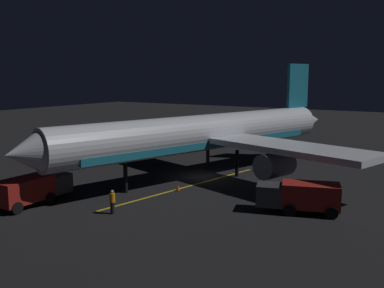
# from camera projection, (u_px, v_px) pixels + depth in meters

# --- Properties ---
(ground_plane) EXTENTS (180.00, 180.00, 0.20)m
(ground_plane) POSITION_uv_depth(u_px,v_px,m) (203.00, 178.00, 42.36)
(ground_plane) COLOR black
(apron_guide_stripe) EXTENTS (3.78, 19.01, 0.01)m
(apron_guide_stripe) POSITION_uv_depth(u_px,v_px,m) (187.00, 187.00, 38.60)
(apron_guide_stripe) COLOR gold
(apron_guide_stripe) RESTS_ON ground_plane
(airliner) EXTENTS (32.95, 37.33, 11.09)m
(airliner) POSITION_uv_depth(u_px,v_px,m) (208.00, 134.00, 42.11)
(airliner) COLOR silver
(airliner) RESTS_ON ground_plane
(baggage_truck) EXTENTS (2.37, 6.08, 2.18)m
(baggage_truck) POSITION_uv_depth(u_px,v_px,m) (32.00, 190.00, 33.04)
(baggage_truck) COLOR maroon
(baggage_truck) RESTS_ON ground_plane
(catering_truck) EXTENTS (6.14, 3.76, 2.19)m
(catering_truck) POSITION_uv_depth(u_px,v_px,m) (301.00, 197.00, 31.09)
(catering_truck) COLOR maroon
(catering_truck) RESTS_ON ground_plane
(ground_crew_worker) EXTENTS (0.40, 0.40, 1.74)m
(ground_crew_worker) POSITION_uv_depth(u_px,v_px,m) (112.00, 202.00, 30.87)
(ground_crew_worker) COLOR black
(ground_crew_worker) RESTS_ON ground_plane
(traffic_cone_near_left) EXTENTS (0.50, 0.50, 0.55)m
(traffic_cone_near_left) POSITION_uv_depth(u_px,v_px,m) (178.00, 188.00, 37.21)
(traffic_cone_near_left) COLOR #EA590F
(traffic_cone_near_left) RESTS_ON ground_plane
(traffic_cone_near_right) EXTENTS (0.50, 0.50, 0.55)m
(traffic_cone_near_right) POSITION_uv_depth(u_px,v_px,m) (47.00, 190.00, 36.60)
(traffic_cone_near_right) COLOR #EA590F
(traffic_cone_near_right) RESTS_ON ground_plane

